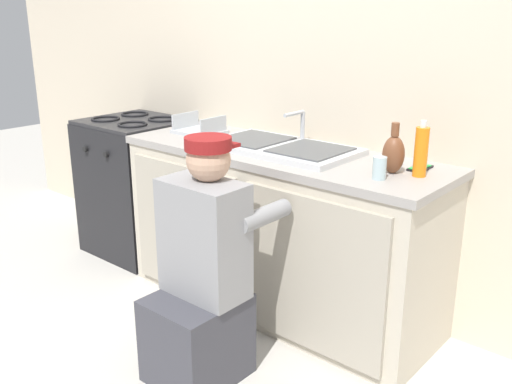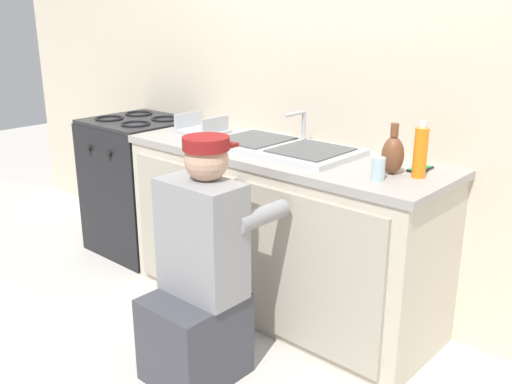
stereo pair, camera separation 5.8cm
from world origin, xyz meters
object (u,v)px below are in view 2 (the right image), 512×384
at_px(sink_double_basin, 282,147).
at_px(cell_phone, 420,169).
at_px(vase_decorative, 393,154).
at_px(water_glass, 378,169).
at_px(soap_bottle_orange, 420,152).
at_px(stove_range, 142,185).
at_px(dish_rack_tray, 201,129).
at_px(plumber_person, 200,281).

height_order(sink_double_basin, cell_phone, sink_double_basin).
bearing_deg(vase_decorative, sink_double_basin, 179.11).
relative_size(water_glass, soap_bottle_orange, 0.40).
height_order(stove_range, water_glass, water_glass).
bearing_deg(vase_decorative, water_glass, -88.50).
height_order(stove_range, dish_rack_tray, dish_rack_tray).
bearing_deg(plumber_person, soap_bottle_orange, 49.83).
bearing_deg(cell_phone, vase_decorative, -116.15).
relative_size(stove_range, water_glass, 9.29).
relative_size(plumber_person, cell_phone, 7.89).
distance_m(dish_rack_tray, vase_decorative, 1.29).
distance_m(plumber_person, vase_decorative, 1.03).
relative_size(soap_bottle_orange, vase_decorative, 1.09).
bearing_deg(soap_bottle_orange, cell_phone, 112.66).
bearing_deg(soap_bottle_orange, plumber_person, -130.17).
xyz_separation_m(sink_double_basin, cell_phone, (0.72, 0.13, -0.01)).
height_order(plumber_person, vase_decorative, vase_decorative).
relative_size(plumber_person, vase_decorative, 4.80).
height_order(stove_range, soap_bottle_orange, soap_bottle_orange).
bearing_deg(soap_bottle_orange, sink_double_basin, -178.67).
xyz_separation_m(stove_range, dish_rack_tray, (0.59, 0.02, 0.47)).
height_order(cell_phone, vase_decorative, vase_decorative).
bearing_deg(dish_rack_tray, sink_double_basin, -2.02).
height_order(plumber_person, soap_bottle_orange, soap_bottle_orange).
relative_size(stove_range, dish_rack_tray, 3.32).
bearing_deg(stove_range, water_glass, -4.13).
bearing_deg(stove_range, cell_phone, 3.91).
relative_size(stove_range, cell_phone, 6.63).
xyz_separation_m(sink_double_basin, water_glass, (0.65, -0.14, 0.03)).
bearing_deg(water_glass, soap_bottle_orange, 54.00).
height_order(sink_double_basin, stove_range, sink_double_basin).
xyz_separation_m(cell_phone, dish_rack_tray, (-1.36, -0.11, 0.02)).
height_order(stove_range, cell_phone, stove_range).
bearing_deg(stove_range, plumber_person, -27.98).
distance_m(water_glass, dish_rack_tray, 1.30).
height_order(cell_phone, soap_bottle_orange, soap_bottle_orange).
height_order(plumber_person, water_glass, plumber_person).
distance_m(water_glass, vase_decorative, 0.13).
bearing_deg(plumber_person, dish_rack_tray, 135.86).
distance_m(sink_double_basin, stove_range, 1.31).
height_order(plumber_person, dish_rack_tray, plumber_person).
relative_size(plumber_person, water_glass, 11.04).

